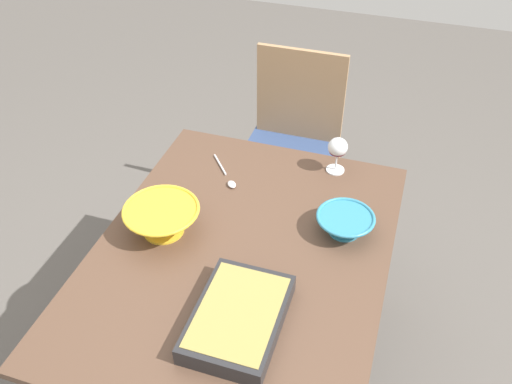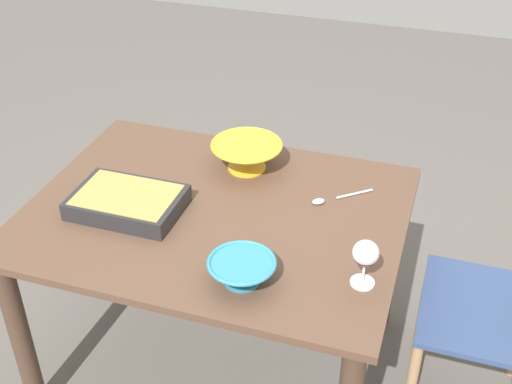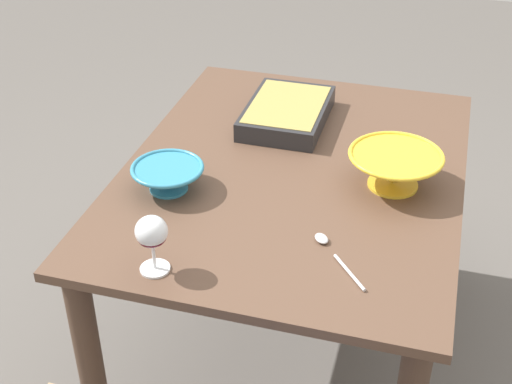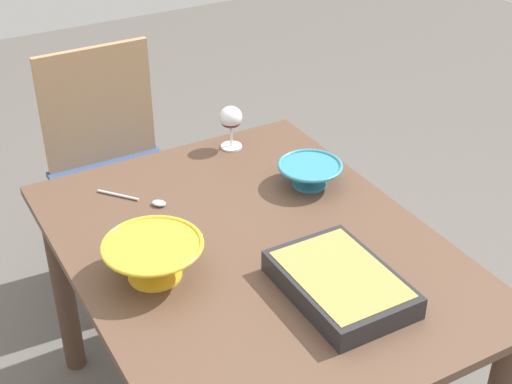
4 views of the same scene
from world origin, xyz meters
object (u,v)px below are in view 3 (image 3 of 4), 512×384
object	(u,v)px
wine_glass	(152,235)
serving_spoon	(330,249)
casserole_dish	(287,112)
dining_table	(293,203)
mixing_bowl	(168,176)
small_bowl	(395,168)

from	to	relation	value
wine_glass	serving_spoon	xyz separation A→B (m)	(-0.18, 0.38, -0.10)
wine_glass	casserole_dish	xyz separation A→B (m)	(-0.81, 0.12, -0.07)
dining_table	mixing_bowl	xyz separation A→B (m)	(0.20, -0.31, 0.16)
casserole_dish	mixing_bowl	distance (m)	0.53
wine_glass	serving_spoon	bearing A→B (deg)	115.33
dining_table	casserole_dish	distance (m)	0.33
casserole_dish	serving_spoon	xyz separation A→B (m)	(0.63, 0.26, -0.03)
small_bowl	serving_spoon	bearing A→B (deg)	-18.17
wine_glass	casserole_dish	world-z (taller)	wine_glass
wine_glass	mixing_bowl	distance (m)	0.35
serving_spoon	casserole_dish	bearing A→B (deg)	-157.28
mixing_bowl	serving_spoon	distance (m)	0.51
small_bowl	serving_spoon	world-z (taller)	small_bowl
dining_table	small_bowl	bearing A→B (deg)	87.25
wine_glass	serving_spoon	world-z (taller)	wine_glass
casserole_dish	small_bowl	world-z (taller)	small_bowl
dining_table	wine_glass	distance (m)	0.62
wine_glass	small_bowl	xyz separation A→B (m)	(-0.52, 0.49, -0.05)
small_bowl	mixing_bowl	bearing A→B (deg)	-72.52
mixing_bowl	wine_glass	bearing A→B (deg)	16.36
dining_table	mixing_bowl	bearing A→B (deg)	-56.91
mixing_bowl	casserole_dish	bearing A→B (deg)	155.48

